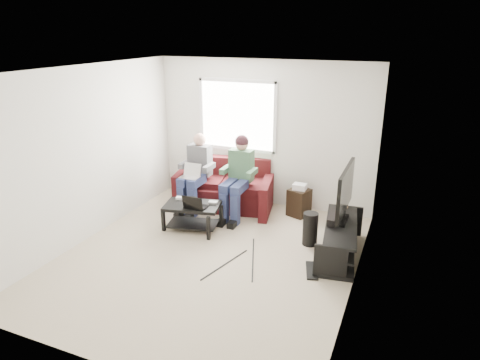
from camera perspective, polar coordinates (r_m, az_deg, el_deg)
name	(u,v)px	position (r m, az deg, el deg)	size (l,w,h in m)	color
floor	(209,257)	(6.21, -4.19, -10.21)	(4.50, 4.50, 0.00)	tan
ceiling	(204,70)	(5.42, -4.88, 14.42)	(4.50, 4.50, 0.00)	white
wall_back	(263,134)	(7.68, 3.14, 6.12)	(4.50, 4.50, 0.00)	silver
wall_front	(89,246)	(3.97, -19.49, -8.26)	(4.50, 4.50, 0.00)	silver
wall_left	(87,155)	(6.80, -19.75, 3.21)	(4.50, 4.50, 0.00)	silver
wall_right	(361,191)	(5.13, 15.83, -1.48)	(4.50, 4.50, 0.00)	silver
window	(237,116)	(7.77, -0.38, 8.58)	(1.48, 0.04, 1.28)	white
sofa	(224,189)	(7.79, -2.10, -1.24)	(1.97, 1.14, 0.85)	#421014
person_left	(196,169)	(7.55, -5.90, 1.42)	(0.40, 0.71, 1.35)	navy
person_right	(238,171)	(7.22, -0.23, 1.16)	(0.40, 0.71, 1.39)	navy
laptop_silver	(190,174)	(7.38, -6.67, 0.78)	(0.32, 0.22, 0.24)	silver
coffee_table	(192,211)	(6.91, -6.38, -4.12)	(0.96, 0.71, 0.43)	black
laptop_black	(196,200)	(6.70, -5.88, -2.70)	(0.34, 0.24, 0.24)	black
controller_a	(180,198)	(7.08, -7.94, -2.40)	(0.14, 0.09, 0.04)	silver
controller_b	(192,198)	(7.05, -6.43, -2.45)	(0.14, 0.09, 0.04)	black
controller_c	(213,203)	(6.85, -3.61, -3.03)	(0.14, 0.09, 0.04)	gray
tv_stand	(340,241)	(6.33, 13.18, -7.92)	(0.62, 1.49, 0.48)	black
tv	(345,191)	(6.13, 13.84, -1.49)	(0.12, 1.10, 0.81)	black
soundbar	(334,217)	(6.30, 12.48, -4.83)	(0.12, 0.50, 0.10)	black
drink_cup	(346,204)	(6.77, 13.91, -3.10)	(0.08, 0.08, 0.12)	#A87648
console_white	(335,249)	(5.95, 12.55, -9.00)	(0.30, 0.22, 0.06)	silver
console_grey	(344,227)	(6.56, 13.70, -6.16)	(0.34, 0.26, 0.08)	gray
console_black	(340,238)	(6.25, 13.15, -7.51)	(0.38, 0.30, 0.07)	black
subwoofer	(310,229)	(6.51, 9.34, -6.45)	(0.22, 0.22, 0.51)	black
keyboard_floor	(312,270)	(5.94, 9.56, -11.81)	(0.15, 0.45, 0.02)	black
end_table	(299,201)	(7.47, 7.88, -2.82)	(0.32, 0.32, 0.58)	black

